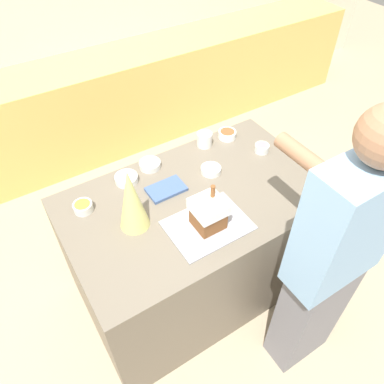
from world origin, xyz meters
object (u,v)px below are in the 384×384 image
candy_bowl_far_left (262,148)px  candy_bowl_far_right (150,164)px  candy_bowl_near_tray_right (126,178)px  candy_bowl_behind_tray (227,134)px  decorative_tree (131,199)px  candy_bowl_center_rear (211,170)px  mug (204,139)px  candy_bowl_beside_tree (83,207)px  cookbook (166,189)px  person (330,263)px  baking_tray (208,225)px  gingerbread_house (208,213)px

candy_bowl_far_left → candy_bowl_far_right: size_ratio=0.69×
candy_bowl_near_tray_right → candy_bowl_behind_tray: bearing=2.6°
decorative_tree → candy_bowl_far_right: (0.28, 0.37, -0.17)m
candy_bowl_far_left → candy_bowl_center_rear: bearing=178.8°
candy_bowl_far_left → mug: mug is taller
candy_bowl_far_left → candy_bowl_beside_tree: candy_bowl_far_left is taller
candy_bowl_beside_tree → candy_bowl_far_right: bearing=14.8°
candy_bowl_far_left → cookbook: candy_bowl_far_left is taller
decorative_tree → candy_bowl_far_left: bearing=7.1°
candy_bowl_center_rear → person: (0.10, -0.87, 0.01)m
candy_bowl_far_left → mug: (-0.28, 0.25, 0.02)m
baking_tray → person: 0.63m
candy_bowl_center_rear → mug: (0.11, 0.24, 0.03)m
candy_bowl_far_right → mug: (0.41, 0.00, 0.03)m
candy_bowl_behind_tray → candy_bowl_near_tray_right: (-0.76, -0.03, -0.00)m
candy_bowl_far_right → candy_bowl_behind_tray: bearing=-0.6°
decorative_tree → cookbook: decorative_tree is taller
baking_tray → candy_bowl_behind_tray: size_ratio=3.62×
candy_bowl_far_right → person: size_ratio=0.07×
cookbook → baking_tray: bearing=-80.9°
gingerbread_house → mug: bearing=58.0°
candy_bowl_far_left → candy_bowl_behind_tray: 0.26m
decorative_tree → cookbook: size_ratio=1.73×
person → candy_bowl_behind_tray: bearing=80.0°
baking_tray → decorative_tree: (-0.32, 0.22, 0.18)m
candy_bowl_far_right → candy_bowl_near_tray_right: 0.18m
candy_bowl_beside_tree → mug: bearing=8.4°
candy_bowl_far_right → candy_bowl_near_tray_right: size_ratio=0.97×
candy_bowl_center_rear → cookbook: size_ratio=0.56×
candy_bowl_beside_tree → person: size_ratio=0.06×
candy_bowl_far_left → person: 0.91m
candy_bowl_far_right → candy_bowl_far_left: bearing=-19.8°
baking_tray → decorative_tree: 0.43m
candy_bowl_behind_tray → person: size_ratio=0.07×
candy_bowl_beside_tree → mug: (0.88, 0.13, 0.02)m
gingerbread_house → candy_bowl_far_left: bearing=27.5°
decorative_tree → candy_bowl_far_left: 0.99m
baking_tray → candy_bowl_far_left: bearing=27.5°
decorative_tree → candy_bowl_center_rear: decorative_tree is taller
baking_tray → cookbook: size_ratio=1.95×
decorative_tree → mug: bearing=28.4°
baking_tray → gingerbread_house: 0.10m
decorative_tree → mug: (0.69, 0.37, -0.14)m
decorative_tree → candy_bowl_beside_tree: size_ratio=3.56×
candy_bowl_beside_tree → candy_bowl_near_tray_right: (0.30, 0.09, -0.00)m
candy_bowl_beside_tree → candy_bowl_far_right: candy_bowl_beside_tree is taller
candy_bowl_far_right → mug: mug is taller
candy_bowl_beside_tree → candy_bowl_near_tray_right: size_ratio=0.78×
candy_bowl_far_right → candy_bowl_near_tray_right: candy_bowl_near_tray_right is taller
candy_bowl_far_left → candy_bowl_beside_tree: size_ratio=0.86×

